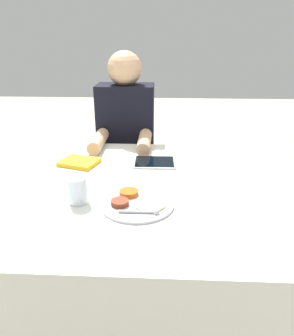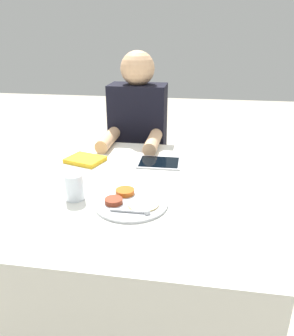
# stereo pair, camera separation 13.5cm
# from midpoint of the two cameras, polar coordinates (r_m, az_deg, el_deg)

# --- Properties ---
(ground_plane) EXTENTS (12.00, 12.00, 0.00)m
(ground_plane) POSITION_cam_midpoint_polar(r_m,az_deg,el_deg) (1.82, -9.16, -25.11)
(ground_plane) COLOR #B2A893
(dining_table) EXTENTS (1.28, 1.07, 0.76)m
(dining_table) POSITION_cam_midpoint_polar(r_m,az_deg,el_deg) (1.56, -10.04, -15.66)
(dining_table) COLOR silver
(dining_table) RESTS_ON ground_plane
(thali_tray) EXTENTS (0.27, 0.27, 0.03)m
(thali_tray) POSITION_cam_midpoint_polar(r_m,az_deg,el_deg) (1.19, -5.16, -6.16)
(thali_tray) COLOR #B7BABF
(thali_tray) RESTS_ON dining_table
(red_notebook) EXTENTS (0.20, 0.18, 0.02)m
(red_notebook) POSITION_cam_midpoint_polar(r_m,az_deg,el_deg) (1.59, -14.11, 0.88)
(red_notebook) COLOR silver
(red_notebook) RESTS_ON dining_table
(tablet_device) EXTENTS (0.20, 0.16, 0.01)m
(tablet_device) POSITION_cam_midpoint_polar(r_m,az_deg,el_deg) (1.55, -1.17, 0.96)
(tablet_device) COLOR #B7B7BC
(tablet_device) RESTS_ON dining_table
(person_diner) EXTENTS (0.33, 0.48, 1.24)m
(person_diner) POSITION_cam_midpoint_polar(r_m,az_deg,el_deg) (2.05, -5.43, 1.36)
(person_diner) COLOR black
(person_diner) RESTS_ON ground_plane
(drinking_glass) EXTENTS (0.07, 0.07, 0.10)m
(drinking_glass) POSITION_cam_midpoint_polar(r_m,az_deg,el_deg) (1.22, -15.07, -3.82)
(drinking_glass) COLOR silver
(drinking_glass) RESTS_ON dining_table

